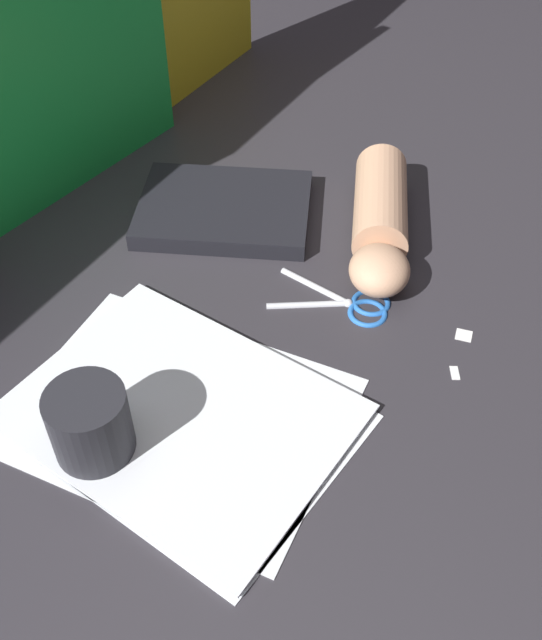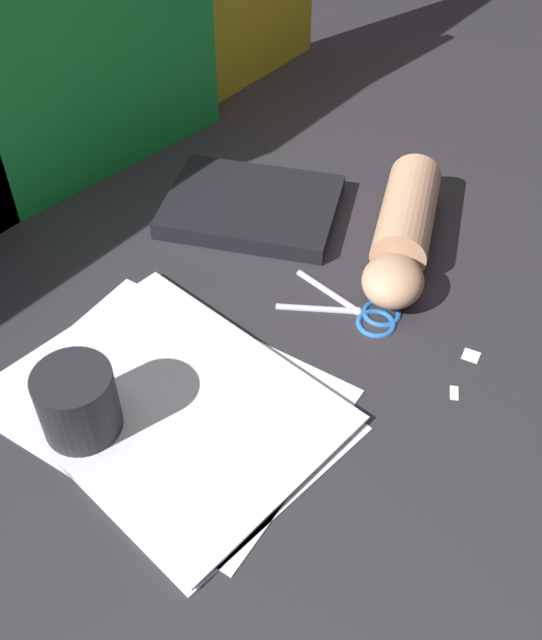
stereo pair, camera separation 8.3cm
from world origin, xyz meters
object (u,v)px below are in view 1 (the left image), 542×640
(hand_forearm, at_px, (380,220))
(scissors, at_px, (350,302))
(mug, at_px, (91,426))
(paper_stack, at_px, (181,414))
(book_closed, at_px, (224,209))

(hand_forearm, bearing_deg, scissors, -170.43)
(scissors, xyz_separation_m, mug, (-0.33, 0.13, 0.04))
(mug, bearing_deg, paper_stack, -31.01)
(mug, bearing_deg, scissors, -21.31)
(paper_stack, bearing_deg, mug, 148.99)
(hand_forearm, bearing_deg, mug, 166.92)
(paper_stack, height_order, mug, mug)
(paper_stack, relative_size, book_closed, 1.31)
(book_closed, relative_size, mug, 3.30)
(paper_stack, relative_size, mug, 4.32)
(scissors, bearing_deg, mug, 158.69)
(paper_stack, xyz_separation_m, book_closed, (0.32, 0.15, 0.01))
(paper_stack, bearing_deg, book_closed, 25.19)
(book_closed, height_order, mug, mug)
(scissors, bearing_deg, book_closed, 72.80)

